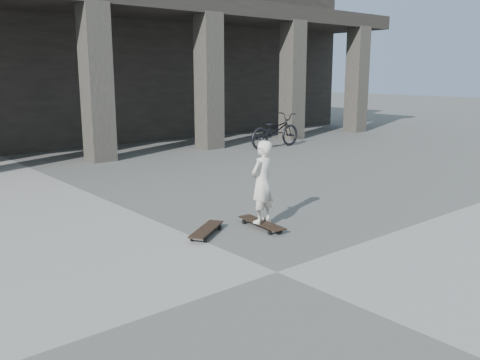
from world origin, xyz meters
TOP-DOWN VIEW (x-y plane):
  - ground at (0.00, 0.00)m, footprint 90.00×90.00m
  - longboard at (1.02, 1.38)m, footprint 0.30×0.94m
  - skateboard_spare at (0.18, 1.63)m, footprint 0.84×0.66m
  - child at (1.02, 1.38)m, footprint 0.50×0.39m
  - bicycle at (6.98, 7.30)m, footprint 2.03×0.78m

SIDE VIEW (x-z plane):
  - ground at x=0.00m, z-range 0.00..0.00m
  - longboard at x=1.02m, z-range 0.03..0.12m
  - skateboard_spare at x=0.18m, z-range 0.03..0.13m
  - bicycle at x=6.98m, z-range 0.00..1.05m
  - child at x=1.02m, z-range 0.09..1.31m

